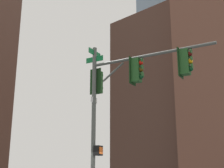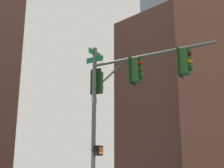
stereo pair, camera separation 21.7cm
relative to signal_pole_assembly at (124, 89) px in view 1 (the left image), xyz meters
The scene contains 3 objects.
signal_pole_assembly is the anchor object (origin of this frame).
building_brick_midblock 52.67m from the signal_pole_assembly, 152.12° to the right, with size 20.39×19.69×32.28m, color #4C3328.
building_glass_tower 66.19m from the signal_pole_assembly, 160.61° to the right, with size 22.20×27.24×78.76m, color #7A99B2.
Camera 1 is at (9.91, 10.29, 1.50)m, focal length 52.67 mm.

